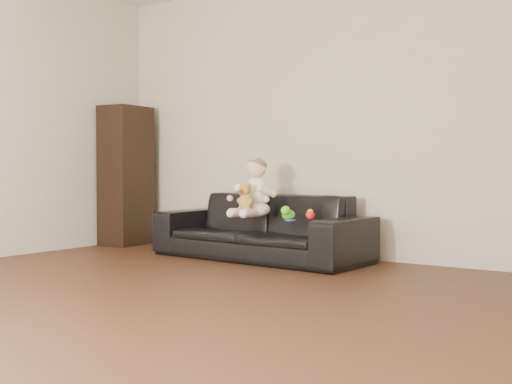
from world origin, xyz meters
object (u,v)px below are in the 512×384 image
Objects in this scene: teddy_bear at (245,198)px; toy_blue_disc at (290,220)px; sofa at (260,227)px; baby at (255,191)px; toy_rattle at (310,215)px; toy_green at (288,215)px; cabinet at (126,176)px.

teddy_bear reaches higher than toy_blue_disc.
sofa is 0.38m from teddy_bear.
teddy_bear is (0.01, -0.16, -0.05)m from baby.
toy_blue_disc is (0.45, -0.15, -0.22)m from baby.
toy_rattle reaches higher than toy_blue_disc.
sofa is at bearing 99.93° from teddy_bear.
toy_blue_disc is at bearing -15.39° from baby.
baby is (0.02, -0.11, 0.32)m from sofa.
sofa reaches higher than toy_green.
toy_rattle is (0.13, 0.13, -0.00)m from toy_green.
toy_blue_disc is (0.04, -0.04, -0.04)m from toy_green.
cabinet reaches higher than toy_green.
toy_green is 1.43× the size of toy_blue_disc.
teddy_bear is at bearing -83.77° from baby.
sofa is at bearing 153.65° from toy_green.
baby is at bearing -76.94° from sofa.
baby is 5.88× the size of toy_blue_disc.
toy_green is (2.21, -0.31, -0.31)m from cabinet.
teddy_bear reaches higher than sofa.
cabinet is 1.82m from baby.
baby is at bearing 97.40° from teddy_bear.
sofa is 0.34m from baby.
baby reaches higher than sofa.
cabinet is 2.37m from toy_rattle.
cabinet is 2.26m from toy_green.
teddy_bear reaches higher than toy_green.
sofa is 1.35× the size of cabinet.
baby is 0.16m from teddy_bear.
sofa is at bearing 171.68° from toy_rattle.
baby is (1.81, -0.21, -0.12)m from cabinet.
cabinet is 2.31m from toy_blue_disc.
baby is 0.52m from toy_blue_disc.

